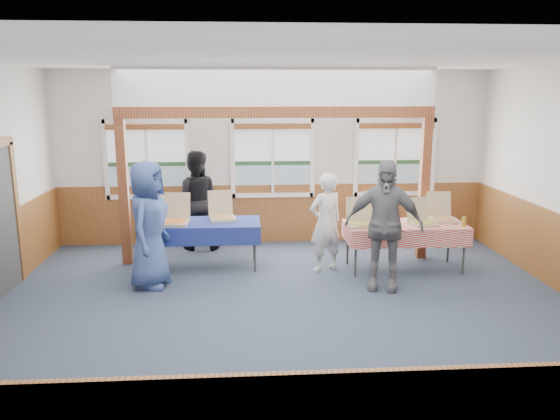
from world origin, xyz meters
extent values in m
plane|color=#2B3847|center=(0.00, 0.00, 0.00)|extent=(8.00, 8.00, 0.00)
plane|color=white|center=(0.00, 0.00, 3.20)|extent=(8.00, 8.00, 0.00)
plane|color=silver|center=(0.00, 3.50, 1.60)|extent=(8.00, 0.00, 8.00)
plane|color=silver|center=(0.00, -3.50, 1.60)|extent=(8.00, 0.00, 8.00)
cube|color=brown|center=(0.00, 3.48, 0.55)|extent=(7.98, 0.05, 1.10)
cube|color=white|center=(-2.30, 3.44, 0.91)|extent=(1.52, 0.05, 0.08)
cube|color=white|center=(-2.30, 3.44, 2.29)|extent=(1.52, 0.05, 0.08)
cube|color=white|center=(-3.04, 3.44, 1.60)|extent=(0.08, 0.05, 1.46)
cube|color=white|center=(-1.56, 3.44, 1.60)|extent=(0.08, 0.05, 1.46)
cube|color=white|center=(-2.30, 3.44, 1.60)|extent=(0.05, 0.05, 1.30)
cube|color=gray|center=(-2.30, 3.48, 1.21)|extent=(1.40, 0.02, 0.52)
cube|color=#1F3E20|center=(-2.30, 3.48, 1.51)|extent=(1.40, 0.02, 0.08)
cube|color=#AFB8BD|center=(-2.30, 3.48, 1.90)|extent=(1.40, 0.02, 0.70)
cube|color=brown|center=(-2.30, 3.42, 2.19)|extent=(1.40, 0.07, 0.10)
cube|color=white|center=(0.00, 3.44, 0.91)|extent=(1.52, 0.05, 0.08)
cube|color=white|center=(0.00, 3.44, 2.29)|extent=(1.52, 0.05, 0.08)
cube|color=white|center=(-0.74, 3.44, 1.60)|extent=(0.08, 0.05, 1.46)
cube|color=white|center=(0.74, 3.44, 1.60)|extent=(0.08, 0.05, 1.46)
cube|color=white|center=(0.00, 3.44, 1.60)|extent=(0.05, 0.05, 1.30)
cube|color=gray|center=(0.00, 3.48, 1.21)|extent=(1.40, 0.02, 0.52)
cube|color=#1F3E20|center=(0.00, 3.48, 1.51)|extent=(1.40, 0.02, 0.08)
cube|color=#AFB8BD|center=(0.00, 3.48, 1.90)|extent=(1.40, 0.02, 0.70)
cube|color=brown|center=(0.00, 3.42, 2.19)|extent=(1.40, 0.07, 0.10)
cube|color=white|center=(2.30, 3.44, 0.91)|extent=(1.52, 0.05, 0.08)
cube|color=white|center=(2.30, 3.44, 2.29)|extent=(1.52, 0.05, 0.08)
cube|color=white|center=(1.56, 3.44, 1.60)|extent=(0.08, 0.05, 1.46)
cube|color=white|center=(3.04, 3.44, 1.60)|extent=(0.08, 0.05, 1.46)
cube|color=white|center=(2.30, 3.44, 1.60)|extent=(0.05, 0.05, 1.30)
cube|color=gray|center=(2.30, 3.48, 1.21)|extent=(1.40, 0.02, 0.52)
cube|color=#1F3E20|center=(2.30, 3.48, 1.51)|extent=(1.40, 0.02, 0.08)
cube|color=#AFB8BD|center=(2.30, 3.48, 1.90)|extent=(1.40, 0.02, 0.70)
cube|color=brown|center=(2.30, 3.42, 2.19)|extent=(1.40, 0.07, 0.10)
cube|color=#622915|center=(-2.50, 2.30, 1.20)|extent=(0.15, 0.15, 2.40)
cube|color=#622915|center=(2.50, 2.30, 1.20)|extent=(0.15, 0.15, 2.40)
cube|color=#622915|center=(0.00, 2.30, 2.49)|extent=(5.15, 0.18, 0.18)
cylinder|color=#353535|center=(-2.11, 1.70, 0.36)|extent=(0.04, 0.04, 0.73)
cylinder|color=#353535|center=(-2.11, 2.35, 0.36)|extent=(0.04, 0.04, 0.73)
cylinder|color=#353535|center=(-0.38, 1.70, 0.36)|extent=(0.04, 0.04, 0.73)
cylinder|color=#353535|center=(-0.38, 2.35, 0.36)|extent=(0.04, 0.04, 0.73)
cube|color=#353535|center=(-1.25, 2.03, 0.73)|extent=(1.93, 0.99, 0.03)
cube|color=navy|center=(-1.25, 2.03, 0.75)|extent=(2.00, 1.06, 0.01)
cube|color=navy|center=(-1.25, 1.61, 0.61)|extent=(1.90, 0.24, 0.28)
cube|color=navy|center=(-1.25, 2.44, 0.61)|extent=(1.90, 0.24, 0.28)
cylinder|color=#353535|center=(1.16, 1.37, 0.36)|extent=(0.04, 0.04, 0.73)
cylinder|color=#353535|center=(1.16, 2.01, 0.36)|extent=(0.04, 0.04, 0.73)
cylinder|color=#353535|center=(2.88, 1.37, 0.36)|extent=(0.04, 0.04, 0.73)
cylinder|color=#353535|center=(2.88, 2.01, 0.36)|extent=(0.04, 0.04, 0.73)
cube|color=#353535|center=(2.02, 1.69, 0.73)|extent=(1.85, 0.80, 0.03)
cube|color=red|center=(2.02, 1.69, 0.75)|extent=(1.91, 0.87, 0.01)
cube|color=red|center=(2.02, 1.28, 0.61)|extent=(1.89, 0.05, 0.28)
cube|color=red|center=(2.02, 2.10, 0.61)|extent=(1.89, 0.05, 0.28)
cube|color=tan|center=(-1.65, 1.88, 0.78)|extent=(0.46, 0.46, 0.05)
cylinder|color=orange|center=(-1.65, 1.88, 0.81)|extent=(0.40, 0.40, 0.01)
cube|color=tan|center=(-1.63, 2.13, 1.01)|extent=(0.43, 0.13, 0.42)
cube|color=tan|center=(-0.90, 2.15, 0.78)|extent=(0.47, 0.47, 0.05)
cylinder|color=#D5BF62|center=(-0.90, 2.15, 0.81)|extent=(0.41, 0.41, 0.01)
cube|color=tan|center=(-0.94, 2.39, 1.00)|extent=(0.42, 0.17, 0.40)
cube|color=tan|center=(1.27, 1.55, 0.78)|extent=(0.39, 0.39, 0.04)
cylinder|color=gold|center=(1.27, 1.55, 0.81)|extent=(0.34, 0.34, 0.01)
cube|color=tan|center=(1.27, 1.78, 0.99)|extent=(0.39, 0.09, 0.38)
cube|color=tan|center=(1.67, 1.84, 0.78)|extent=(0.47, 0.47, 0.05)
cylinder|color=orange|center=(1.67, 1.84, 0.81)|extent=(0.41, 0.41, 0.01)
cube|color=tan|center=(1.64, 2.09, 1.01)|extent=(0.43, 0.15, 0.42)
cube|color=tan|center=(2.27, 1.57, 0.78)|extent=(0.42, 0.42, 0.04)
cylinder|color=gold|center=(2.27, 1.57, 0.81)|extent=(0.37, 0.37, 0.01)
cube|color=tan|center=(2.24, 1.79, 0.98)|extent=(0.38, 0.14, 0.37)
cube|color=tan|center=(2.67, 1.79, 0.78)|extent=(0.41, 0.41, 0.05)
cylinder|color=#D5BF62|center=(2.67, 1.79, 0.81)|extent=(0.36, 0.36, 0.01)
cube|color=tan|center=(2.67, 2.03, 1.00)|extent=(0.41, 0.10, 0.40)
cylinder|color=black|center=(-2.00, 2.03, 0.77)|extent=(0.40, 0.40, 0.03)
cylinder|color=silver|center=(-2.00, 2.03, 0.80)|extent=(0.09, 0.09, 0.04)
sphere|color=#276626|center=(-1.89, 2.03, 0.80)|extent=(0.09, 0.09, 0.09)
sphere|color=beige|center=(-1.93, 2.11, 0.80)|extent=(0.09, 0.09, 0.09)
sphere|color=#276626|center=(-2.02, 2.13, 0.80)|extent=(0.09, 0.09, 0.09)
sphere|color=beige|center=(-2.09, 2.07, 0.80)|extent=(0.09, 0.09, 0.09)
sphere|color=#276626|center=(-2.09, 1.98, 0.80)|extent=(0.09, 0.09, 0.09)
sphere|color=beige|center=(-2.02, 1.92, 0.80)|extent=(0.09, 0.09, 0.09)
sphere|color=#276626|center=(-1.93, 1.94, 0.80)|extent=(0.09, 0.09, 0.09)
cylinder|color=#A67E1B|center=(2.87, 1.44, 0.83)|extent=(0.07, 0.07, 0.15)
imported|color=silver|center=(0.74, 1.71, 0.79)|extent=(0.68, 0.58, 1.58)
imported|color=black|center=(-1.42, 3.10, 0.90)|extent=(0.90, 0.71, 1.79)
imported|color=#344A84|center=(-1.93, 1.18, 0.93)|extent=(0.76, 1.01, 1.86)
imported|color=slate|center=(1.45, 0.86, 0.95)|extent=(1.20, 0.77, 1.90)
camera|label=1|loc=(-0.54, -6.60, 2.84)|focal=35.00mm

